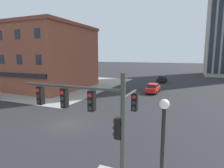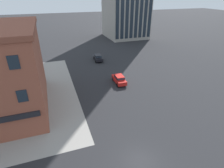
{
  "view_description": "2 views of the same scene",
  "coord_description": "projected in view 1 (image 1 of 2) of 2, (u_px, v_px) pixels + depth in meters",
  "views": [
    {
      "loc": [
        10.78,
        -14.42,
        6.65
      ],
      "look_at": [
        3.27,
        3.34,
        3.67
      ],
      "focal_mm": 29.88,
      "sensor_mm": 36.0,
      "label": 1
    },
    {
      "loc": [
        -7.41,
        -12.02,
        16.48
      ],
      "look_at": [
        1.09,
        12.23,
        3.42
      ],
      "focal_mm": 29.32,
      "sensor_mm": 36.0,
      "label": 2
    }
  ],
  "objects": [
    {
      "name": "ground_plane",
      "position": [
        68.0,
        124.0,
        18.29
      ],
      "size": [
        320.0,
        320.0,
        0.0
      ],
      "primitive_type": "plane",
      "color": "#262628"
    },
    {
      "name": "sidewalk_far_corner",
      "position": [
        49.0,
        84.0,
        44.19
      ],
      "size": [
        32.0,
        32.0,
        0.02
      ],
      "primitive_type": "cube",
      "color": "gray",
      "rests_on": "ground"
    },
    {
      "name": "traffic_signal_main",
      "position": [
        99.0,
        119.0,
        8.26
      ],
      "size": [
        5.32,
        2.09,
        5.97
      ],
      "color": "#383D38",
      "rests_on": "ground"
    },
    {
      "name": "street_lamp_corner_near",
      "position": [
        162.0,
        150.0,
        6.8
      ],
      "size": [
        0.36,
        0.36,
        5.13
      ],
      "color": "black",
      "rests_on": "ground"
    },
    {
      "name": "car_main_northbound_near",
      "position": [
        162.0,
        79.0,
        46.29
      ],
      "size": [
        2.1,
        4.5,
        1.68
      ],
      "color": "black",
      "rests_on": "ground"
    },
    {
      "name": "car_main_northbound_far",
      "position": [
        153.0,
        88.0,
        33.14
      ],
      "size": [
        2.0,
        4.45,
        1.68
      ],
      "color": "red",
      "rests_on": "ground"
    },
    {
      "name": "storefront_block_near_corner",
      "position": [
        30.0,
        57.0,
        40.22
      ],
      "size": [
        25.43,
        16.57,
        12.58
      ],
      "color": "brown",
      "rests_on": "ground"
    }
  ]
}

